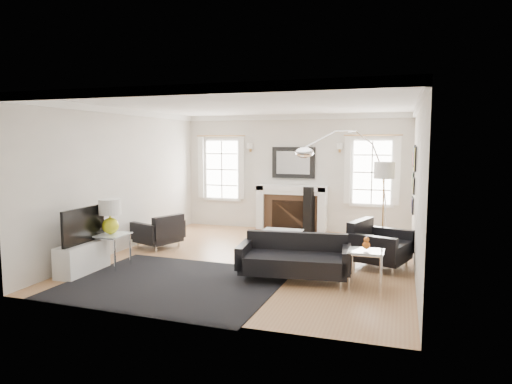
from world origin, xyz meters
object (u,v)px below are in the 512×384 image
(sofa, at_px, (295,259))
(armchair_right, at_px, (377,246))
(armchair_left, at_px, (160,232))
(arc_floor_lamp, at_px, (347,184))
(gourd_lamp, at_px, (110,214))
(fireplace, at_px, (291,209))
(coffee_table, at_px, (280,233))

(sofa, xyz_separation_m, armchair_right, (1.20, 1.08, 0.06))
(armchair_left, distance_m, arc_floor_lamp, 3.87)
(armchair_left, xyz_separation_m, armchair_right, (4.28, -0.13, 0.05))
(armchair_right, bearing_deg, arc_floor_lamp, 122.63)
(armchair_left, xyz_separation_m, gourd_lamp, (-0.05, -1.56, 0.61))
(sofa, height_order, gourd_lamp, gourd_lamp)
(fireplace, bearing_deg, armchair_left, -130.61)
(armchair_left, bearing_deg, gourd_lamp, -91.97)
(armchair_right, xyz_separation_m, gourd_lamp, (-4.34, -1.43, 0.56))
(armchair_right, bearing_deg, armchair_left, 178.29)
(arc_floor_lamp, bearing_deg, gourd_lamp, -146.32)
(coffee_table, distance_m, arc_floor_lamp, 1.64)
(fireplace, height_order, gourd_lamp, gourd_lamp)
(coffee_table, bearing_deg, arc_floor_lamp, 10.94)
(armchair_right, relative_size, arc_floor_lamp, 0.48)
(sofa, relative_size, coffee_table, 2.26)
(sofa, relative_size, armchair_right, 1.52)
(gourd_lamp, bearing_deg, sofa, 6.25)
(coffee_table, bearing_deg, gourd_lamp, -137.55)
(coffee_table, bearing_deg, armchair_left, -164.55)
(armchair_left, distance_m, gourd_lamp, 1.67)
(fireplace, xyz_separation_m, armchair_left, (-2.15, -2.50, -0.23))
(sofa, distance_m, armchair_left, 3.31)
(armchair_left, height_order, gourd_lamp, gourd_lamp)
(arc_floor_lamp, bearing_deg, coffee_table, -169.06)
(armchair_left, bearing_deg, coffee_table, 15.45)
(armchair_right, height_order, arc_floor_lamp, arc_floor_lamp)
(armchair_left, xyz_separation_m, coffee_table, (2.36, 0.65, 0.01))
(sofa, distance_m, armchair_right, 1.62)
(fireplace, height_order, coffee_table, fireplace)
(arc_floor_lamp, bearing_deg, fireplace, 132.69)
(armchair_right, distance_m, gourd_lamp, 4.60)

